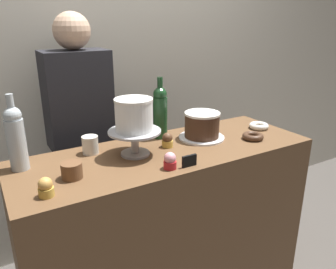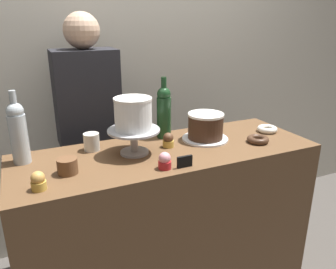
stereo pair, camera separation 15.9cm
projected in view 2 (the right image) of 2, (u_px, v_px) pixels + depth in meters
name	position (u px, v px, depth m)	size (l,w,h in m)	color
back_wall	(116.00, 60.00, 2.23)	(6.00, 0.05, 2.60)	beige
display_counter	(168.00, 232.00, 1.78)	(1.48, 0.52, 0.95)	brown
cake_stand_pedestal	(134.00, 137.00, 1.55)	(0.25, 0.25, 0.12)	#B2B2B7
white_layer_cake	(133.00, 114.00, 1.52)	(0.17, 0.17, 0.15)	white
silver_serving_platter	(205.00, 139.00, 1.76)	(0.24, 0.24, 0.01)	white
chocolate_round_cake	(206.00, 126.00, 1.74)	(0.19, 0.19, 0.13)	#3D2619
wine_bottle_green	(164.00, 111.00, 1.75)	(0.08, 0.08, 0.33)	#193D1E
wine_bottle_clear	(18.00, 132.00, 1.44)	(0.08, 0.08, 0.33)	#B2BCC1
cupcake_strawberry	(165.00, 161.00, 1.41)	(0.06, 0.06, 0.07)	red
cupcake_caramel	(38.00, 181.00, 1.24)	(0.06, 0.06, 0.07)	gold
cupcake_chocolate	(168.00, 140.00, 1.65)	(0.06, 0.06, 0.07)	gold
donut_chocolate	(258.00, 139.00, 1.72)	(0.11, 0.11, 0.03)	#472D1E
donut_sugar	(267.00, 129.00, 1.88)	(0.11, 0.11, 0.03)	silver
cookie_stack	(67.00, 166.00, 1.37)	(0.08, 0.08, 0.07)	brown
price_sign_chalkboard	(185.00, 162.00, 1.43)	(0.07, 0.01, 0.05)	black
coffee_cup_ceramic	(92.00, 142.00, 1.61)	(0.08, 0.08, 0.09)	silver
barista_figure	(91.00, 143.00, 2.03)	(0.36, 0.22, 1.60)	black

